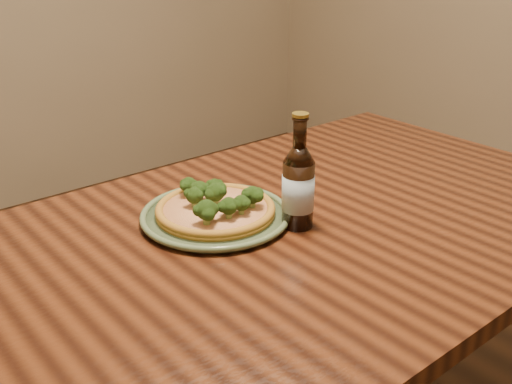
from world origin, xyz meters
TOP-DOWN VIEW (x-y plane):
  - table at (0.00, 0.10)m, footprint 1.60×0.90m
  - plate at (-0.07, 0.22)m, footprint 0.32×0.32m
  - pizza at (-0.07, 0.22)m, footprint 0.25×0.25m
  - beer_bottle at (0.04, 0.09)m, footprint 0.07×0.07m

SIDE VIEW (x-z plane):
  - table at x=0.00m, z-range 0.28..1.03m
  - plate at x=-0.07m, z-range 0.75..0.77m
  - pizza at x=-0.07m, z-range 0.74..0.81m
  - beer_bottle at x=0.04m, z-range 0.72..0.96m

